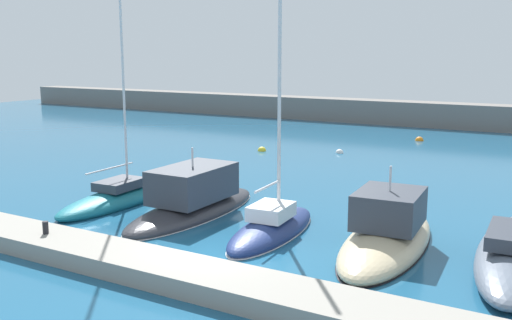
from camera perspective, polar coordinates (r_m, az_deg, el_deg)
ground_plane at (r=19.43m, az=-4.02°, el=-9.85°), size 120.00×120.00×0.00m
dock_pier at (r=17.80m, az=-7.77°, el=-10.86°), size 23.07×2.01×0.59m
breakwater_seawall at (r=55.60m, az=19.47°, el=4.08°), size 108.00×2.74×2.22m
sailboat_teal_nearest at (r=27.40m, az=-12.81°, el=-3.34°), size 2.51×8.22×17.51m
motorboat_charcoal_second at (r=24.83m, az=-6.08°, el=-3.99°), size 2.66×8.48×3.22m
sailboat_navy_third at (r=22.05m, az=1.57°, el=-6.61°), size 2.43×6.45×9.88m
motorboat_sand_fourth at (r=21.13m, az=12.74°, el=-7.15°), size 3.28×8.41×3.32m
mooring_buoy_yellow at (r=40.49m, az=0.58°, el=0.90°), size 0.59×0.59×0.59m
mooring_buoy_orange at (r=46.91m, az=15.68°, el=1.83°), size 0.63×0.63×0.63m
mooring_buoy_white at (r=40.04m, az=8.16°, el=0.68°), size 0.53×0.53×0.53m
dock_bollard at (r=21.42m, az=-19.89°, el=-6.23°), size 0.20×0.20×0.44m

